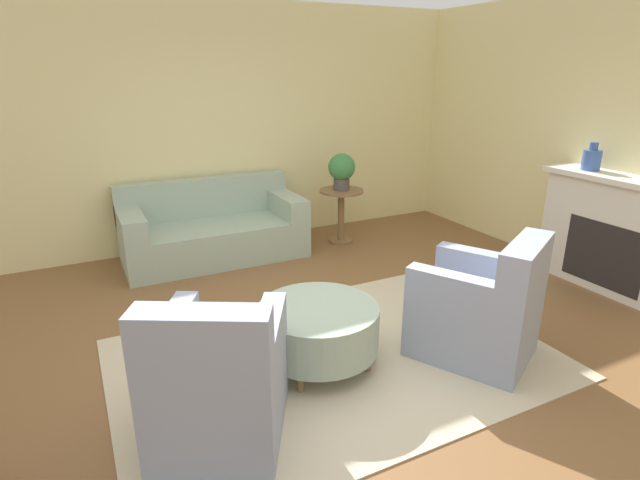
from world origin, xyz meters
TOP-DOWN VIEW (x-y plane):
  - ground_plane at (0.00, 0.00)m, footprint 16.00×16.00m
  - wall_back at (0.00, 3.05)m, footprint 9.97×0.12m
  - rug at (0.00, 0.00)m, footprint 3.15×2.15m
  - couch at (-0.22, 2.53)m, footprint 1.98×0.92m
  - armchair_left at (-0.99, -0.43)m, footprint 1.00×1.05m
  - armchair_right at (0.99, -0.43)m, footprint 1.00×1.05m
  - ottoman_table at (-0.13, 0.02)m, footprint 0.88×0.88m
  - side_table at (1.33, 2.32)m, footprint 0.53×0.53m
  - fireplace at (2.99, -0.10)m, footprint 0.44×1.54m
  - vase_mantel_near at (2.97, 0.29)m, footprint 0.17×0.17m
  - potted_plant_on_side_table at (1.33, 2.32)m, footprint 0.32×0.32m

SIDE VIEW (x-z plane):
  - ground_plane at x=0.00m, z-range 0.00..0.00m
  - rug at x=0.00m, z-range 0.00..0.01m
  - ottoman_table at x=-0.13m, z-range 0.07..0.51m
  - couch at x=-0.22m, z-range -0.12..0.74m
  - armchair_left at x=-0.99m, z-range -0.10..0.84m
  - armchair_right at x=0.99m, z-range -0.10..0.84m
  - side_table at x=1.33m, z-range 0.12..0.78m
  - fireplace at x=2.99m, z-range 0.03..1.14m
  - potted_plant_on_side_table at x=1.33m, z-range 0.69..1.13m
  - vase_mantel_near at x=2.97m, z-range 1.09..1.36m
  - wall_back at x=0.00m, z-range 0.00..2.80m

